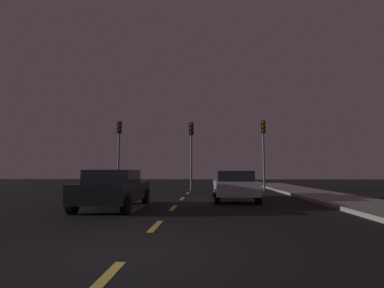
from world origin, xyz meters
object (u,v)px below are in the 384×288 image
traffic_signal_left (119,142)px  car_adjacent_lane (114,188)px  car_stopped_ahead (234,185)px  traffic_signal_right (263,141)px  traffic_signal_center (191,143)px

traffic_signal_left → car_adjacent_lane: 10.96m
car_stopped_ahead → car_adjacent_lane: (-4.76, -3.46, 0.01)m
traffic_signal_left → traffic_signal_right: size_ratio=1.01×
traffic_signal_left → car_stopped_ahead: 10.63m
traffic_signal_right → traffic_signal_center: bearing=-180.0°
traffic_signal_left → traffic_signal_center: (5.30, -0.00, -0.10)m
traffic_signal_right → car_stopped_ahead: traffic_signal_right is taller
traffic_signal_center → car_stopped_ahead: traffic_signal_center is taller
traffic_signal_left → car_adjacent_lane: (3.00, -10.17, -2.78)m
traffic_signal_left → traffic_signal_right: bearing=-0.0°
traffic_signal_left → traffic_signal_center: traffic_signal_left is taller
traffic_signal_left → traffic_signal_right: traffic_signal_left is taller
traffic_signal_center → car_adjacent_lane: bearing=-102.7°
traffic_signal_left → traffic_signal_center: 5.30m
traffic_signal_center → traffic_signal_right: traffic_signal_right is taller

